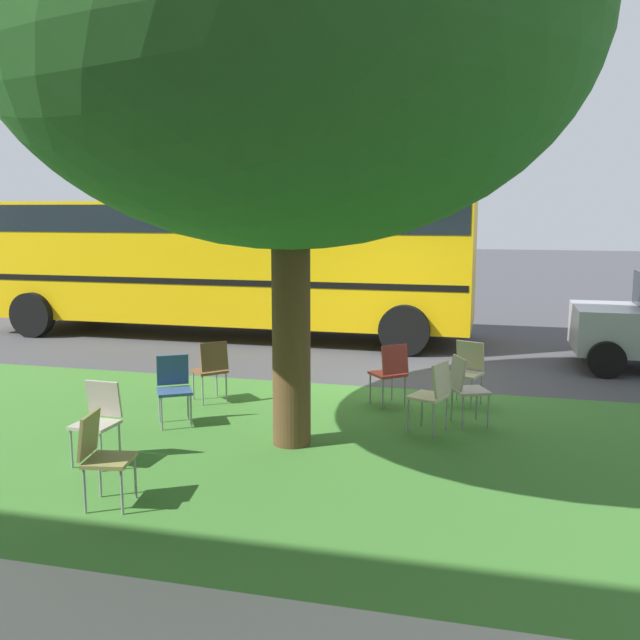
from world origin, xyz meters
The scene contains 12 objects.
ground centered at (0.00, 0.00, 0.00)m, with size 80.00×80.00×0.00m, color #424247.
grass_verge centered at (0.00, 3.20, 0.00)m, with size 48.00×6.00×0.01m, color #3D752D.
street_tree centered at (0.70, 3.02, 4.67)m, with size 6.54×6.54×7.10m.
chair_0 centered at (1.89, 5.11, 0.52)m, with size 0.49×0.48×0.88m.
chair_1 centered at (-1.21, 1.79, 0.52)m, with size 0.56×0.55×0.88m.
chair_2 centered at (-0.85, 2.21, 0.52)m, with size 0.54×0.54×0.88m.
chair_3 centered at (2.30, 1.60, 0.52)m, with size 0.59×0.59×0.88m.
chair_4 centered at (-1.19, 0.80, 0.52)m, with size 0.53×0.54×0.88m.
chair_5 centered at (-0.17, 1.16, 0.52)m, with size 0.59×0.59×0.88m.
chair_6 centered at (2.54, 4.11, 0.52)m, with size 0.44×0.44×0.88m.
chair_7 centered at (2.37, 2.65, 0.52)m, with size 0.57×0.57×0.88m.
school_bus centered at (4.08, -3.55, 1.76)m, with size 10.40×2.80×2.88m.
Camera 1 is at (-1.53, 10.50, 2.69)m, focal length 39.05 mm.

